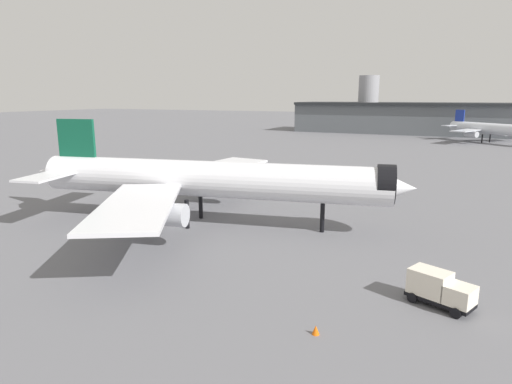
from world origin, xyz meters
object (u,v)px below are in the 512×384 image
at_px(airliner_far_taxiway, 491,129).
at_px(baggage_tug_wing, 379,194).
at_px(service_truck_front, 439,289).
at_px(baggage_cart_trailing, 160,179).
at_px(traffic_cone_near_nose, 316,330).
at_px(airliner_near_gate, 207,180).

bearing_deg(airliner_far_taxiway, baggage_tug_wing, -60.71).
bearing_deg(service_truck_front, baggage_tug_wing, 129.24).
xyz_separation_m(baggage_cart_trailing, traffic_cone_near_nose, (47.51, -42.72, -0.61)).
distance_m(airliner_near_gate, traffic_cone_near_nose, 32.46).
bearing_deg(baggage_tug_wing, baggage_cart_trailing, -55.84).
height_order(service_truck_front, baggage_tug_wing, service_truck_front).
distance_m(airliner_far_taxiway, baggage_cart_trailing, 138.34).
xyz_separation_m(airliner_near_gate, baggage_tug_wing, (19.53, 25.82, -5.48)).
xyz_separation_m(airliner_far_taxiway, traffic_cone_near_nose, (-18.31, -164.31, -5.12)).
relative_size(airliner_far_taxiway, baggage_cart_trailing, 12.37).
height_order(airliner_far_taxiway, service_truck_front, airliner_far_taxiway).
distance_m(airliner_near_gate, baggage_cart_trailing, 32.49).
distance_m(airliner_far_taxiway, traffic_cone_near_nose, 165.41).
height_order(airliner_far_taxiway, traffic_cone_near_nose, airliner_far_taxiway).
relative_size(service_truck_front, baggage_cart_trailing, 2.08).
distance_m(service_truck_front, traffic_cone_near_nose, 12.36).
relative_size(airliner_far_taxiway, traffic_cone_near_nose, 47.90).
bearing_deg(traffic_cone_near_nose, baggage_cart_trailing, 138.04).
height_order(baggage_tug_wing, traffic_cone_near_nose, baggage_tug_wing).
bearing_deg(airliner_near_gate, baggage_tug_wing, 41.04).
xyz_separation_m(airliner_far_taxiway, service_truck_front, (-10.08, -155.16, -3.90)).
relative_size(service_truck_front, baggage_tug_wing, 1.67).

